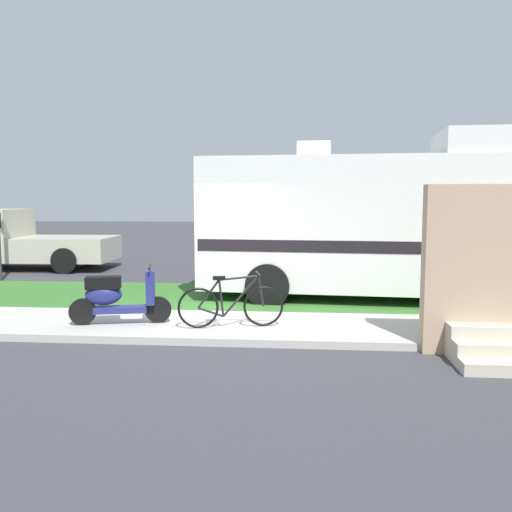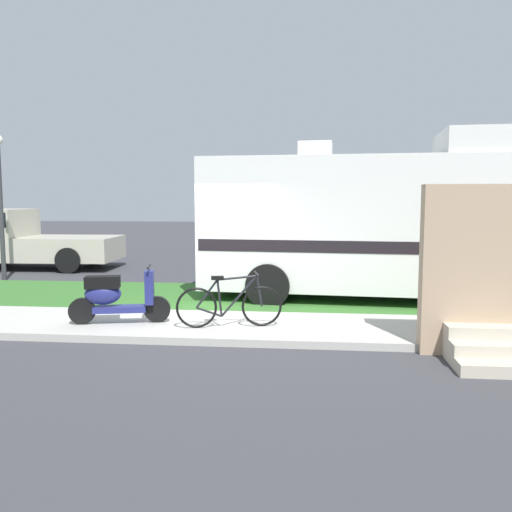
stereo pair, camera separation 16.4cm
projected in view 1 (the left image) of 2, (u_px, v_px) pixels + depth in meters
name	position (u px, v px, depth m)	size (l,w,h in m)	color
ground_plane	(203.00, 314.00, 10.26)	(80.00, 80.00, 0.00)	#38383D
sidewalk	(190.00, 326.00, 9.06)	(24.00, 2.00, 0.12)	#ADAAA3
grass_strip	(216.00, 298.00, 11.74)	(24.00, 3.40, 0.08)	#336628
motorhome_rv	(365.00, 222.00, 11.54)	(6.86, 2.94, 3.55)	silver
scooter	(116.00, 297.00, 8.95)	(1.65, 0.63, 0.97)	black
bicycle	(231.00, 304.00, 8.71)	(1.69, 0.56, 0.89)	black
pickup_truck_near	(10.00, 237.00, 16.82)	(5.31, 2.37, 1.87)	#B7B29E
porch_steps	(498.00, 288.00, 7.48)	(2.00, 1.26, 2.40)	#BCB29E
bottle_green	(422.00, 317.00, 8.98)	(0.07, 0.07, 0.25)	navy
bottle_spare	(458.00, 326.00, 8.33)	(0.08, 0.08, 0.27)	#19722D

